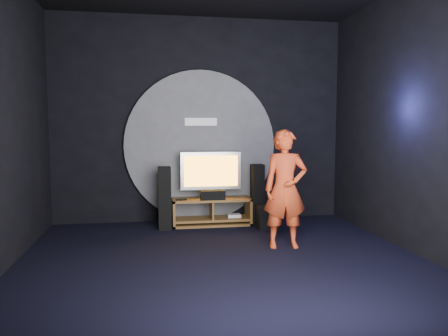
% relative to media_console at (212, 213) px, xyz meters
% --- Properties ---
extents(floor, '(5.00, 5.00, 0.00)m').
position_rel_media_console_xyz_m(floor, '(-0.14, -2.05, -0.20)').
color(floor, black).
rests_on(floor, ground).
extents(back_wall, '(5.00, 0.04, 3.50)m').
position_rel_media_console_xyz_m(back_wall, '(-0.14, 0.45, 1.55)').
color(back_wall, black).
rests_on(back_wall, ground).
extents(front_wall, '(5.00, 0.04, 3.50)m').
position_rel_media_console_xyz_m(front_wall, '(-0.14, -4.55, 1.55)').
color(front_wall, black).
rests_on(front_wall, ground).
extents(right_wall, '(0.04, 5.00, 3.50)m').
position_rel_media_console_xyz_m(right_wall, '(2.36, -2.05, 1.55)').
color(right_wall, black).
rests_on(right_wall, ground).
extents(wall_disc_panel, '(2.60, 0.11, 2.60)m').
position_rel_media_console_xyz_m(wall_disc_panel, '(-0.14, 0.39, 1.11)').
color(wall_disc_panel, '#515156').
rests_on(wall_disc_panel, ground).
extents(media_console, '(1.30, 0.45, 0.45)m').
position_rel_media_console_xyz_m(media_console, '(0.00, 0.00, 0.00)').
color(media_console, brown).
rests_on(media_console, ground).
extents(tv, '(1.01, 0.22, 0.77)m').
position_rel_media_console_xyz_m(tv, '(-0.01, 0.07, 0.67)').
color(tv, '#A3A3AA').
rests_on(tv, media_console).
extents(center_speaker, '(0.40, 0.15, 0.15)m').
position_rel_media_console_xyz_m(center_speaker, '(-0.01, -0.15, 0.33)').
color(center_speaker, black).
rests_on(center_speaker, media_console).
extents(remote, '(0.18, 0.05, 0.02)m').
position_rel_media_console_xyz_m(remote, '(-0.52, -0.12, 0.27)').
color(remote, black).
rests_on(remote, media_console).
extents(tower_speaker_left, '(0.20, 0.22, 1.01)m').
position_rel_media_console_xyz_m(tower_speaker_left, '(-0.79, -0.20, 0.31)').
color(tower_speaker_left, black).
rests_on(tower_speaker_left, ground).
extents(tower_speaker_right, '(0.20, 0.22, 1.01)m').
position_rel_media_console_xyz_m(tower_speaker_right, '(0.77, -0.02, 0.31)').
color(tower_speaker_right, black).
rests_on(tower_speaker_right, ground).
extents(subwoofer, '(0.33, 0.33, 0.36)m').
position_rel_media_console_xyz_m(subwoofer, '(0.85, -0.38, -0.02)').
color(subwoofer, black).
rests_on(subwoofer, ground).
extents(player, '(0.62, 0.44, 1.60)m').
position_rel_media_console_xyz_m(player, '(0.79, -1.50, 0.60)').
color(player, red).
rests_on(player, ground).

